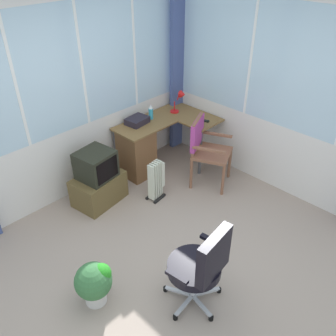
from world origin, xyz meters
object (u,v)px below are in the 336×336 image
Objects in this scene: desk_lamp at (181,98)px; office_chair at (202,264)px; wooden_armchair at (203,143)px; space_heater at (157,180)px; potted_plant at (95,282)px; desk at (141,148)px; tv_remote at (204,120)px; spray_bottle at (151,112)px; tv_on_stand at (98,180)px; paper_tray at (137,121)px.

office_chair is (-1.91, -2.03, -0.40)m from desk_lamp.
space_heater is (-0.71, 0.18, -0.33)m from wooden_armchair.
potted_plant is (-0.67, 0.72, -0.26)m from office_chair.
office_chair is (-1.13, -2.08, 0.13)m from desk.
tv_remote is at bearing 18.27° from potted_plant.
tv_remote is 0.16× the size of office_chair.
desk is 0.53m from spray_bottle.
potted_plant is at bearing -176.68° from tv_remote.
potted_plant is (-0.96, -1.24, -0.06)m from tv_on_stand.
tv_on_stand reaches higher than desk.
tv_on_stand is (0.29, 1.96, -0.21)m from office_chair.
space_heater is 1.19× the size of potted_plant.
spray_bottle is 1.27m from tv_on_stand.
desk_lamp reaches higher than tv_on_stand.
tv_remote is 0.32× the size of potted_plant.
desk_lamp is (0.78, -0.04, 0.54)m from desk.
tv_on_stand is (-0.85, -0.12, -0.07)m from desk.
space_heater is at bearing -39.29° from tv_on_stand.
desk_lamp reaches higher than office_chair.
space_heater is at bearing -114.31° from paper_tray.
spray_bottle reaches higher than tv_remote.
desk is 4.48× the size of paper_tray.
potted_plant is (-1.86, -1.47, -0.51)m from paper_tray.
office_chair is at bearing -123.41° from spray_bottle.
tv_remote is 0.50× the size of paper_tray.
office_chair is at bearing -155.41° from tv_remote.
space_heater is (-1.04, -0.55, -0.66)m from desk_lamp.
desk_lamp is at bearing 26.91° from potted_plant.
wooden_armchair is 1.28× the size of tv_on_stand.
paper_tray is at bearing 61.51° from office_chair.
paper_tray is at bearing 14.46° from tv_on_stand.
spray_bottle is at bearing 34.52° from potted_plant.
tv_remote is at bearing -90.67° from desk_lamp.
wooden_armchair is at bearing -80.39° from spray_bottle.
office_chair is 1.71× the size of space_heater.
tv_remote is 1.71m from tv_on_stand.
desk_lamp is at bearing 46.78° from office_chair.
paper_tray is 2.51m from office_chair.
wooden_armchair is 1.48m from tv_on_stand.
spray_bottle is 0.23× the size of wooden_armchair.
desk_lamp reaches higher than desk.
desk_lamp is 0.87m from wooden_armchair.
space_heater is 1.72m from potted_plant.
wooden_armchair is 2.35m from potted_plant.
wooden_armchair reaches higher than tv_remote.
paper_tray is at bearing 38.30° from potted_plant.
tv_remote is 0.45m from wooden_armchair.
tv_on_stand is 1.35× the size of space_heater.
spray_bottle is (-0.48, 0.13, -0.10)m from desk_lamp.
paper_tray is (0.06, 0.12, 0.37)m from desk.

